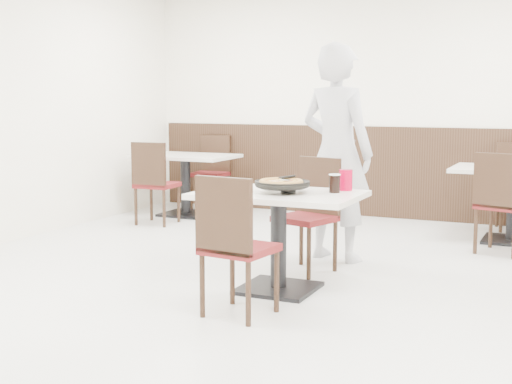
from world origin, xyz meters
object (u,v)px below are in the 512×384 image
at_px(chair_near, 240,245).
at_px(side_plate, 225,191).
at_px(red_cup, 346,180).
at_px(bg_table_left, 186,185).
at_px(pizza, 281,184).
at_px(bg_chair_left_near, 157,183).
at_px(bg_chair_left_far, 210,172).
at_px(pizza_pan, 282,187).
at_px(cola_glass, 335,184).
at_px(diner_person, 337,153).
at_px(chair_far, 305,216).
at_px(main_table, 278,242).
at_px(bg_chair_right_near, 503,203).

relative_size(chair_near, side_plate, 5.38).
height_order(side_plate, red_cup, red_cup).
bearing_deg(bg_table_left, pizza, -48.52).
height_order(bg_chair_left_near, bg_chair_left_far, same).
relative_size(bg_chair_left_near, bg_chair_left_far, 1.00).
xyz_separation_m(pizza, side_plate, (-0.39, -0.14, -0.05)).
bearing_deg(pizza, pizza_pan, -45.55).
xyz_separation_m(bg_chair_left_near, bg_chair_left_far, (0.00, 1.26, 0.00)).
distance_m(cola_glass, bg_table_left, 3.80).
height_order(cola_glass, bg_table_left, cola_glass).
distance_m(pizza_pan, diner_person, 1.21).
relative_size(bg_table_left, bg_chair_left_far, 1.26).
xyz_separation_m(side_plate, red_cup, (0.80, 0.45, 0.07)).
height_order(chair_far, pizza_pan, chair_far).
relative_size(main_table, diner_person, 0.62).
distance_m(chair_near, bg_chair_left_near, 3.61).
height_order(chair_far, bg_chair_left_far, same).
height_order(pizza_pan, red_cup, red_cup).
height_order(pizza, bg_chair_left_near, bg_chair_left_near).
bearing_deg(bg_chair_left_far, pizza_pan, 123.42).
height_order(pizza_pan, cola_glass, cola_glass).
bearing_deg(diner_person, red_cup, 126.86).
xyz_separation_m(main_table, side_plate, (-0.37, -0.15, 0.38)).
height_order(bg_table_left, bg_chair_left_near, bg_chair_left_near).
bearing_deg(chair_near, bg_chair_right_near, 69.76).
bearing_deg(chair_near, main_table, 97.09).
xyz_separation_m(pizza_pan, bg_chair_right_near, (1.36, 2.08, -0.32)).
relative_size(pizza_pan, bg_chair_left_far, 0.36).
relative_size(pizza, bg_table_left, 0.27).
xyz_separation_m(red_cup, bg_chair_right_near, (0.98, 1.75, -0.35)).
relative_size(chair_near, diner_person, 0.49).
relative_size(main_table, pizza_pan, 3.55).
xyz_separation_m(main_table, bg_chair_left_far, (-2.37, 3.32, 0.10)).
bearing_deg(chair_near, bg_chair_left_near, 138.12).
bearing_deg(bg_table_left, chair_near, -54.82).
xyz_separation_m(bg_table_left, bg_chair_right_near, (3.79, -0.66, 0.10)).
bearing_deg(cola_glass, bg_chair_left_near, 145.37).
distance_m(chair_near, diner_person, 1.91).
relative_size(cola_glass, bg_chair_left_far, 0.14).
xyz_separation_m(side_plate, cola_glass, (0.76, 0.29, 0.06)).
distance_m(pizza_pan, pizza, 0.03).
relative_size(chair_near, bg_chair_right_near, 1.00).
height_order(pizza_pan, bg_table_left, pizza_pan).
xyz_separation_m(bg_chair_left_far, bg_chair_right_near, (3.77, -1.26, 0.00)).
distance_m(cola_glass, bg_chair_left_far, 4.22).
height_order(side_plate, bg_chair_right_near, bg_chair_right_near).
height_order(main_table, pizza_pan, pizza_pan).
relative_size(side_plate, cola_glass, 1.36).
bearing_deg(pizza, chair_far, 94.07).
bearing_deg(chair_near, chair_far, 98.05).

